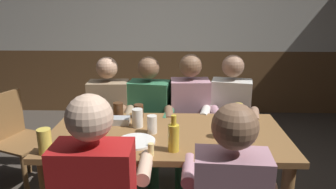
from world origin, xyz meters
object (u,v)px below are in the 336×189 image
(person_0, at_px, (108,117))
(pint_glass_7, at_px, (104,146))
(condiment_caddy, at_px, (120,121))
(plate_0, at_px, (136,141))
(pint_glass_3, at_px, (138,118))
(pint_glass_0, at_px, (152,124))
(bottle_1, at_px, (238,137))
(pint_glass_2, at_px, (118,110))
(person_1, at_px, (148,117))
(chair_empty_near_right, at_px, (16,138))
(pint_glass_6, at_px, (238,110))
(pint_glass_8, at_px, (45,141))
(pint_glass_4, at_px, (139,111))
(bottle_0, at_px, (174,137))
(table_candle, at_px, (151,150))
(pint_glass_1, at_px, (83,132))
(person_2, at_px, (190,116))
(person_3, at_px, (230,117))
(dining_table, at_px, (167,148))
(pint_glass_5, at_px, (223,130))

(person_0, distance_m, pint_glass_7, 1.01)
(condiment_caddy, xyz_separation_m, plate_0, (0.16, -0.33, -0.02))
(pint_glass_3, bearing_deg, pint_glass_0, -43.35)
(plate_0, relative_size, bottle_1, 1.00)
(bottle_1, bearing_deg, pint_glass_2, 145.18)
(person_1, distance_m, pint_glass_3, 0.56)
(chair_empty_near_right, relative_size, pint_glass_7, 8.58)
(pint_glass_2, xyz_separation_m, pint_glass_6, (0.96, 0.03, -0.00))
(chair_empty_near_right, height_order, plate_0, chair_empty_near_right)
(bottle_1, bearing_deg, plate_0, 170.22)
(pint_glass_3, bearing_deg, pint_glass_8, -139.29)
(pint_glass_3, bearing_deg, bottle_1, -30.12)
(pint_glass_3, xyz_separation_m, pint_glass_4, (-0.02, 0.20, -0.01))
(plate_0, bearing_deg, person_1, 90.05)
(bottle_0, bearing_deg, person_0, 123.69)
(person_1, distance_m, chair_empty_near_right, 1.22)
(bottle_0, bearing_deg, table_candle, -151.88)
(condiment_caddy, height_order, bottle_1, bottle_1)
(chair_empty_near_right, height_order, pint_glass_2, pint_glass_2)
(pint_glass_1, bearing_deg, person_2, 47.48)
(person_0, distance_m, person_3, 1.11)
(chair_empty_near_right, relative_size, pint_glass_6, 7.87)
(plate_0, xyz_separation_m, pint_glass_0, (0.09, 0.16, 0.06))
(chair_empty_near_right, xyz_separation_m, pint_glass_3, (1.18, -0.44, 0.37))
(pint_glass_2, bearing_deg, pint_glass_4, -1.78)
(pint_glass_6, bearing_deg, person_3, 92.79)
(pint_glass_1, bearing_deg, dining_table, 16.57)
(person_3, relative_size, table_candle, 15.24)
(plate_0, relative_size, pint_glass_0, 1.97)
(pint_glass_5, bearing_deg, person_3, 76.67)
(pint_glass_6, bearing_deg, condiment_caddy, -169.09)
(table_candle, height_order, pint_glass_8, pint_glass_8)
(person_2, bearing_deg, person_1, -2.32)
(plate_0, distance_m, pint_glass_4, 0.47)
(pint_glass_0, distance_m, pint_glass_2, 0.43)
(person_0, bearing_deg, bottle_1, 134.79)
(pint_glass_3, bearing_deg, person_2, 52.30)
(pint_glass_6, bearing_deg, pint_glass_2, -178.05)
(person_1, bearing_deg, pint_glass_1, 74.64)
(pint_glass_2, bearing_deg, person_3, 18.82)
(person_3, bearing_deg, pint_glass_5, 88.08)
(person_0, relative_size, chair_empty_near_right, 1.36)
(condiment_caddy, relative_size, pint_glass_4, 1.29)
(pint_glass_8, bearing_deg, pint_glass_2, 62.69)
(bottle_0, height_order, pint_glass_5, bottle_0)
(pint_glass_2, relative_size, pint_glass_3, 0.87)
(chair_empty_near_right, xyz_separation_m, pint_glass_0, (1.29, -0.55, 0.37))
(pint_glass_7, bearing_deg, pint_glass_1, 135.50)
(pint_glass_0, bearing_deg, pint_glass_2, 133.59)
(condiment_caddy, height_order, pint_glass_1, pint_glass_1)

